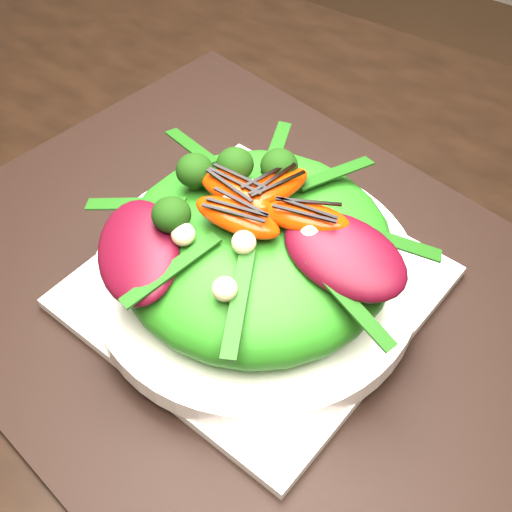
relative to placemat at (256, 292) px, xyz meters
The scene contains 9 objects.
placemat is the anchor object (origin of this frame).
plate_base 0.01m from the placemat, 90.00° to the left, with size 0.25×0.25×0.01m, color white.
salad_bowl 0.02m from the placemat, 90.00° to the left, with size 0.26×0.26×0.02m, color white.
lettuce_mound 0.05m from the placemat, 90.00° to the left, with size 0.21×0.21×0.07m, color #2B7D17.
radicchio_leaf 0.12m from the placemat, ahead, with size 0.09×0.06×0.02m, color #420714.
orange_segment 0.10m from the placemat, 121.18° to the left, with size 0.06×0.03×0.02m, color red.
broccoli_floret 0.12m from the placemat, 159.29° to the left, with size 0.04×0.04×0.04m, color black.
macadamia_nut 0.10m from the placemat, 47.20° to the right, with size 0.02×0.02×0.02m, color beige.
balsamic_drizzle 0.11m from the placemat, 121.18° to the left, with size 0.04×0.00×0.00m, color black.
Camera 1 is at (-0.09, -0.27, 1.20)m, focal length 48.00 mm.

